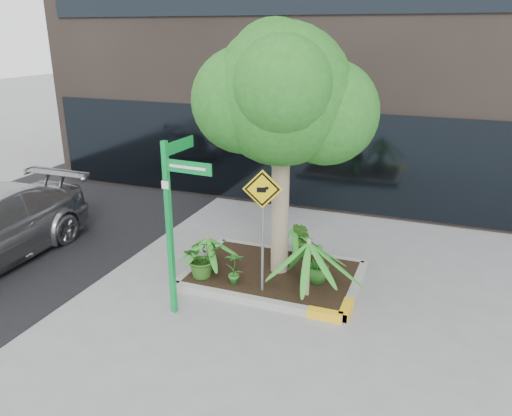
% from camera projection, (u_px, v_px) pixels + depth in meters
% --- Properties ---
extents(ground, '(80.00, 80.00, 0.00)m').
position_uv_depth(ground, '(259.00, 283.00, 9.70)').
color(ground, gray).
rests_on(ground, ground).
extents(asphalt_road, '(7.00, 80.00, 0.01)m').
position_uv_depth(asphalt_road, '(4.00, 237.00, 11.88)').
color(asphalt_road, black).
rests_on(asphalt_road, ground).
extents(planter, '(3.35, 2.36, 0.15)m').
position_uv_depth(planter, '(275.00, 274.00, 9.83)').
color(planter, '#9E9E99').
rests_on(planter, ground).
extents(tree, '(3.26, 2.89, 4.88)m').
position_uv_depth(tree, '(282.00, 95.00, 8.78)').
color(tree, tan).
rests_on(tree, ground).
extents(palm_front, '(1.22, 1.22, 1.36)m').
position_uv_depth(palm_front, '(309.00, 243.00, 8.65)').
color(palm_front, tan).
rests_on(palm_front, ground).
extents(palm_left, '(0.86, 0.86, 0.96)m').
position_uv_depth(palm_left, '(208.00, 238.00, 9.61)').
color(palm_left, tan).
rests_on(palm_left, ground).
extents(palm_back, '(0.71, 0.71, 0.79)m').
position_uv_depth(palm_back, '(294.00, 229.00, 10.39)').
color(palm_back, tan).
rests_on(palm_back, ground).
extents(shrub_a, '(0.99, 0.99, 0.81)m').
position_uv_depth(shrub_a, '(203.00, 257.00, 9.52)').
color(shrub_a, '#2B5D1A').
rests_on(shrub_a, planter).
extents(shrub_b, '(0.60, 0.60, 0.79)m').
position_uv_depth(shrub_b, '(318.00, 262.00, 9.33)').
color(shrub_b, '#27661E').
rests_on(shrub_b, planter).
extents(shrub_c, '(0.45, 0.45, 0.67)m').
position_uv_depth(shrub_c, '(234.00, 268.00, 9.25)').
color(shrub_c, '#2B7022').
rests_on(shrub_c, planter).
extents(shrub_d, '(0.61, 0.61, 0.79)m').
position_uv_depth(shrub_d, '(301.00, 239.00, 10.36)').
color(shrub_d, '#2D621C').
rests_on(shrub_d, planter).
extents(street_sign_post, '(0.90, 0.90, 3.03)m').
position_uv_depth(street_sign_post, '(173.00, 210.00, 8.12)').
color(street_sign_post, '#0E9C3E').
rests_on(street_sign_post, ground).
extents(cattle_sign, '(0.67, 0.28, 2.26)m').
position_uv_depth(cattle_sign, '(263.00, 210.00, 8.71)').
color(cattle_sign, slate).
rests_on(cattle_sign, ground).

